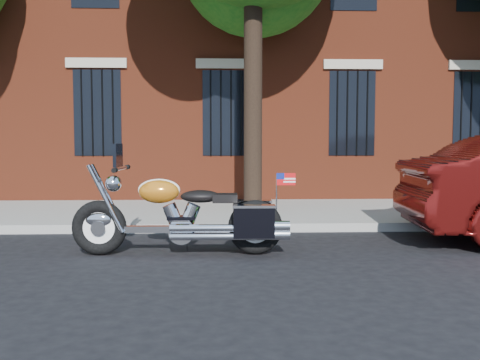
{
  "coord_description": "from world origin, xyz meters",
  "views": [
    {
      "loc": [
        -0.17,
        -7.61,
        1.55
      ],
      "look_at": [
        0.16,
        0.8,
        0.93
      ],
      "focal_mm": 40.0,
      "sensor_mm": 36.0,
      "label": 1
    }
  ],
  "objects": [
    {
      "name": "sidewalk",
      "position": [
        0.0,
        3.26,
        0.07
      ],
      "size": [
        40.0,
        3.6,
        0.15
      ],
      "primitive_type": "cube",
      "color": "gray",
      "rests_on": "ground"
    },
    {
      "name": "motorcycle",
      "position": [
        -0.58,
        -0.43,
        0.51
      ],
      "size": [
        2.98,
        0.87,
        1.5
      ],
      "rotation": [
        0.0,
        0.0,
        -0.02
      ],
      "color": "black",
      "rests_on": "ground"
    },
    {
      "name": "curb",
      "position": [
        0.0,
        1.38,
        0.07
      ],
      "size": [
        40.0,
        0.16,
        0.15
      ],
      "primitive_type": "cube",
      "color": "gray",
      "rests_on": "ground"
    },
    {
      "name": "building",
      "position": [
        0.0,
        10.06,
        6.0
      ],
      "size": [
        26.0,
        10.08,
        12.0
      ],
      "color": "maroon",
      "rests_on": "ground"
    },
    {
      "name": "ground",
      "position": [
        0.0,
        0.0,
        0.0
      ],
      "size": [
        120.0,
        120.0,
        0.0
      ],
      "primitive_type": "plane",
      "color": "black",
      "rests_on": "ground"
    }
  ]
}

